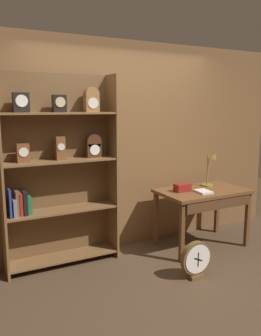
{
  "coord_description": "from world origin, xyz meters",
  "views": [
    {
      "loc": [
        -1.89,
        -2.55,
        1.8
      ],
      "look_at": [
        -0.19,
        0.77,
        1.13
      ],
      "focal_mm": 36.66,
      "sensor_mm": 36.0,
      "label": 1
    }
  ],
  "objects": [
    {
      "name": "back_wood_panel",
      "position": [
        0.0,
        1.34,
        1.3
      ],
      "size": [
        4.8,
        0.05,
        2.6
      ],
      "primitive_type": "cube",
      "color": "brown",
      "rests_on": "ground"
    },
    {
      "name": "workbench",
      "position": [
        0.88,
        0.8,
        0.66
      ],
      "size": [
        1.13,
        0.68,
        0.75
      ],
      "color": "brown",
      "rests_on": "ground"
    },
    {
      "name": "round_clock_large",
      "position": [
        0.28,
        0.15,
        0.21
      ],
      "size": [
        0.37,
        0.11,
        0.41
      ],
      "color": "brown",
      "rests_on": "ground"
    },
    {
      "name": "ground_plane",
      "position": [
        0.0,
        0.0,
        0.0
      ],
      "size": [
        10.0,
        10.0,
        0.0
      ],
      "primitive_type": "plane",
      "color": "#4C3826"
    },
    {
      "name": "desk_lamp",
      "position": [
        1.11,
        0.95,
        1.0
      ],
      "size": [
        0.2,
        0.2,
        0.47
      ],
      "color": "olive",
      "rests_on": "workbench"
    },
    {
      "name": "bookshelf",
      "position": [
        -0.89,
        1.16,
        1.11
      ],
      "size": [
        1.28,
        0.31,
        2.16
      ],
      "color": "brown",
      "rests_on": "ground"
    },
    {
      "name": "toolbox_small",
      "position": [
        0.6,
        0.88,
        0.8
      ],
      "size": [
        0.2,
        0.12,
        0.1
      ],
      "primitive_type": "cube",
      "color": "maroon",
      "rests_on": "workbench"
    },
    {
      "name": "open_repair_manual",
      "position": [
        0.8,
        0.71,
        0.76
      ],
      "size": [
        0.18,
        0.23,
        0.02
      ],
      "primitive_type": "cube",
      "rotation": [
        0.0,
        0.0,
        -0.09
      ],
      "color": "silver",
      "rests_on": "workbench"
    }
  ]
}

